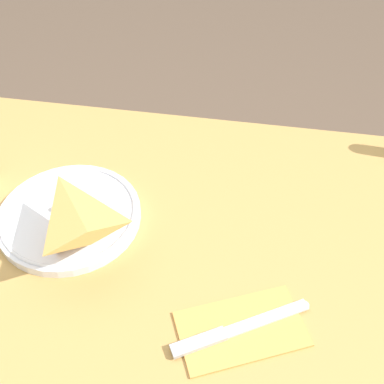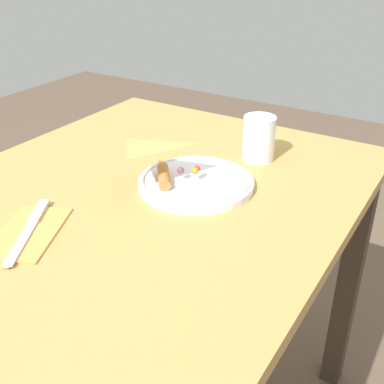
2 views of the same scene
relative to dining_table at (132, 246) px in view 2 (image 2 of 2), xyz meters
name	(u,v)px [view 2 (image 2 of 2)]	position (x,y,z in m)	size (l,w,h in m)	color
dining_table	(132,246)	(0.00, 0.00, 0.00)	(1.10, 0.82, 0.78)	tan
plate_pizza	(195,181)	(-0.12, 0.09, 0.13)	(0.24, 0.24, 0.05)	white
milk_glass	(259,140)	(-0.31, 0.14, 0.16)	(0.08, 0.08, 0.11)	white
napkin_folded	(29,232)	(0.19, -0.07, 0.12)	(0.20, 0.17, 0.00)	#E59E4C
butter_knife	(30,227)	(0.18, -0.08, 0.12)	(0.19, 0.12, 0.01)	#B2B2B7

